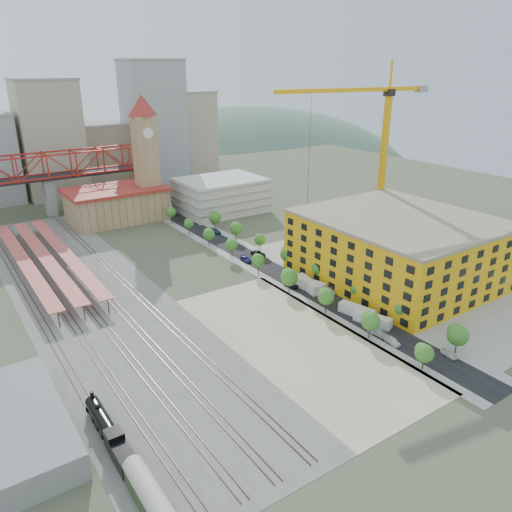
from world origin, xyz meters
TOP-DOWN VIEW (x-y plane):
  - ground at (0.00, 0.00)m, footprint 400.00×400.00m
  - ballast_strip at (-36.00, 17.50)m, footprint 36.00×165.00m
  - dirt_lot at (-4.00, -31.50)m, footprint 28.00×67.00m
  - street_asphalt at (16.00, 15.00)m, footprint 12.00×170.00m
  - sidewalk_west at (10.50, 15.00)m, footprint 3.00×170.00m
  - sidewalk_east at (21.50, 15.00)m, footprint 3.00×170.00m
  - construction_pad at (45.00, -20.00)m, footprint 50.00×90.00m
  - rail_tracks at (-37.80, 17.50)m, footprint 26.56×160.00m
  - platform_canopies at (-41.00, 45.00)m, footprint 16.00×80.00m
  - station_hall at (-5.00, 82.00)m, footprint 38.00×24.00m
  - clock_tower at (8.00, 79.99)m, footprint 12.00×12.00m
  - parking_garage at (36.00, 70.00)m, footprint 34.00×26.00m
  - truss_bridge at (-25.00, 105.00)m, footprint 94.00×9.60m
  - construction_building at (42.00, -20.00)m, footprint 44.60×50.60m
  - street_trees at (16.00, 5.00)m, footprint 15.40×124.40m
  - skyline at (7.47, 142.31)m, footprint 133.00×46.00m
  - distant_hills at (45.28, 260.00)m, footprint 647.00×264.00m
  - locomotive at (-50.00, -39.13)m, footprint 2.71×20.91m
  - coach at (-50.00, -58.98)m, footprint 3.00×17.43m
  - tower_crane at (58.78, 7.27)m, footprint 55.78×10.88m
  - site_trailer_a at (16.00, -35.81)m, footprint 5.24×9.58m
  - site_trailer_b at (16.00, -30.50)m, footprint 4.68×9.82m
  - site_trailer_c at (16.00, -11.59)m, footprint 5.45×10.57m
  - site_trailer_d at (16.00, -11.37)m, footprint 4.04×10.56m
  - car_0 at (13.00, -44.67)m, footprint 2.40×4.69m
  - car_1 at (13.00, -40.27)m, footprint 2.28×4.75m
  - car_2 at (13.00, -7.82)m, footprint 2.49×4.99m
  - car_3 at (13.00, 15.64)m, footprint 2.51×5.30m
  - car_4 at (19.00, -55.14)m, footprint 2.17×4.11m
  - car_5 at (19.00, -16.82)m, footprint 1.82×4.42m
  - car_6 at (19.00, 17.28)m, footprint 3.18×5.84m
  - car_7 at (19.00, 45.42)m, footprint 2.60×5.43m

SIDE VIEW (x-z plane):
  - distant_hills at x=45.28m, z-range -193.04..33.96m
  - ground at x=0.00m, z-range 0.00..0.00m
  - street_trees at x=16.00m, z-range -4.00..4.00m
  - sidewalk_west at x=10.50m, z-range 0.00..0.04m
  - sidewalk_east at x=21.50m, z-range 0.00..0.04m
  - ballast_strip at x=-36.00m, z-range 0.00..0.06m
  - dirt_lot at x=-4.00m, z-range 0.00..0.06m
  - street_asphalt at x=16.00m, z-range 0.00..0.06m
  - construction_pad at x=45.00m, z-range 0.00..0.06m
  - rail_tracks at x=-37.80m, z-range 0.06..0.24m
  - car_4 at x=19.00m, z-range 0.00..1.33m
  - car_2 at x=13.00m, z-range 0.00..1.36m
  - car_5 at x=19.00m, z-range 0.00..1.42m
  - car_3 at x=13.00m, z-range 0.00..1.49m
  - car_1 at x=13.00m, z-range 0.00..1.50m
  - car_0 at x=13.00m, z-range 0.00..1.53m
  - car_7 at x=19.00m, z-range 0.00..1.53m
  - car_6 at x=19.00m, z-range 0.00..1.55m
  - site_trailer_a at x=16.00m, z-range 0.00..2.54m
  - site_trailer_b at x=16.00m, z-range 0.00..2.60m
  - site_trailer_c at x=16.00m, z-range 0.00..2.80m
  - site_trailer_d at x=16.00m, z-range 0.00..2.82m
  - locomotive at x=-50.00m, z-range -0.66..4.56m
  - coach at x=-50.00m, z-range 0.17..5.65m
  - platform_canopies at x=-41.00m, z-range 1.93..6.06m
  - station_hall at x=-5.00m, z-range 0.12..13.22m
  - parking_garage at x=36.00m, z-range 0.00..14.00m
  - construction_building at x=42.00m, z-range 0.01..18.81m
  - truss_bridge at x=-25.00m, z-range 6.06..31.66m
  - skyline at x=7.47m, z-range -7.19..52.81m
  - clock_tower at x=8.00m, z-range 2.70..54.70m
  - tower_crane at x=58.78m, z-range 7.02..67.01m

